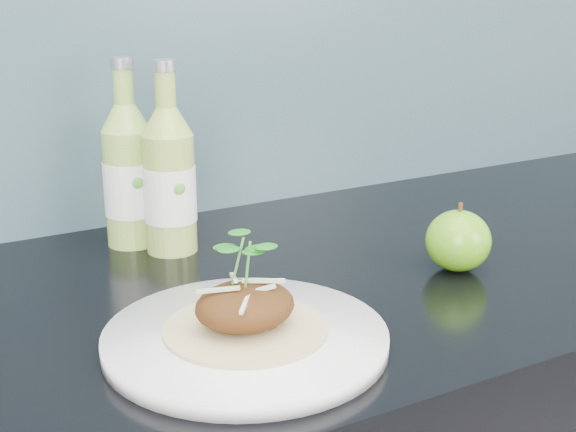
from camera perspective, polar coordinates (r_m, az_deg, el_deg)
name	(u,v)px	position (r m, az deg, el deg)	size (l,w,h in m)	color
dinner_plate	(246,339)	(0.76, -3.03, -8.71)	(0.27, 0.27, 0.02)	white
pork_taco	(245,303)	(0.75, -3.08, -6.19)	(0.15, 0.15, 0.10)	tan
green_apple	(458,241)	(0.95, 12.01, -1.73)	(0.10, 0.10, 0.08)	#448C0F
cider_bottle_left	(129,176)	(1.03, -11.25, 2.84)	(0.08, 0.08, 0.24)	#95BC4E
cider_bottle_right	(170,181)	(0.99, -8.42, 2.48)	(0.08, 0.08, 0.24)	#96AF49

